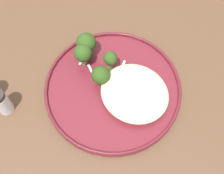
{
  "coord_description": "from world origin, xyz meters",
  "views": [
    {
      "loc": [
        0.15,
        -0.22,
        1.31
      ],
      "look_at": [
        -0.03,
        -0.0,
        0.76
      ],
      "focal_mm": 47.36,
      "sensor_mm": 36.0,
      "label": 1
    }
  ],
  "objects": [
    {
      "name": "onion_sliver_long_sliver",
      "position": [
        -0.13,
        0.02,
        0.75
      ],
      "size": [
        0.02,
        0.06,
        0.0
      ],
      "primitive_type": "cube",
      "rotation": [
        0.0,
        0.0,
        1.8
      ],
      "color": "silver",
      "rests_on": "dinner_plate"
    },
    {
      "name": "onion_sliver_pale_crescent",
      "position": [
        -0.02,
        0.01,
        0.75
      ],
      "size": [
        0.02,
        0.06,
        0.0
      ],
      "primitive_type": "cube",
      "rotation": [
        0.0,
        0.0,
        1.79
      ],
      "color": "silver",
      "rests_on": "dinner_plate"
    },
    {
      "name": "pepper_shaker",
      "position": [
        -0.17,
        -0.18,
        0.77
      ],
      "size": [
        0.03,
        0.03,
        0.07
      ],
      "color": "white",
      "rests_on": "wooden_dining_table"
    },
    {
      "name": "noodle_bed",
      "position": [
        0.02,
        0.01,
        0.77
      ],
      "size": [
        0.14,
        0.13,
        0.03
      ],
      "color": "beige",
      "rests_on": "dinner_plate"
    },
    {
      "name": "broccoli_floret_small_sprig",
      "position": [
        -0.05,
        -0.01,
        0.78
      ],
      "size": [
        0.04,
        0.04,
        0.05
      ],
      "color": "#89A356",
      "rests_on": "dinner_plate"
    },
    {
      "name": "ground",
      "position": [
        0.0,
        0.0,
        0.0
      ],
      "size": [
        6.0,
        6.0,
        0.0
      ],
      "primitive_type": "plane",
      "color": "#2D2B28"
    },
    {
      "name": "seared_scallop_large_seared",
      "position": [
        -0.01,
        0.04,
        0.76
      ],
      "size": [
        0.03,
        0.03,
        0.01
      ],
      "color": "#E5C689",
      "rests_on": "dinner_plate"
    },
    {
      "name": "dinner_plate",
      "position": [
        -0.03,
        -0.0,
        0.75
      ],
      "size": [
        0.29,
        0.29,
        0.02
      ],
      "color": "maroon",
      "rests_on": "wooden_dining_table"
    },
    {
      "name": "seared_scallop_front_small",
      "position": [
        0.03,
        0.05,
        0.76
      ],
      "size": [
        0.02,
        0.02,
        0.01
      ],
      "color": "#E5C689",
      "rests_on": "dinner_plate"
    },
    {
      "name": "onion_sliver_curled_piece",
      "position": [
        -0.09,
        0.0,
        0.75
      ],
      "size": [
        0.04,
        0.02,
        0.0
      ],
      "primitive_type": "cube",
      "rotation": [
        0.0,
        0.0,
        2.73
      ],
      "color": "silver",
      "rests_on": "dinner_plate"
    },
    {
      "name": "broccoli_floret_center_pile",
      "position": [
        -0.13,
        0.03,
        0.79
      ],
      "size": [
        0.04,
        0.04,
        0.06
      ],
      "color": "#89A356",
      "rests_on": "dinner_plate"
    },
    {
      "name": "broccoli_floret_beside_noodles",
      "position": [
        -0.12,
        0.01,
        0.79
      ],
      "size": [
        0.04,
        0.04,
        0.06
      ],
      "color": "#89A356",
      "rests_on": "dinner_plate"
    },
    {
      "name": "broccoli_floret_rear_charred",
      "position": [
        -0.06,
        0.04,
        0.78
      ],
      "size": [
        0.03,
        0.03,
        0.05
      ],
      "color": "#89A356",
      "rests_on": "dinner_plate"
    },
    {
      "name": "wooden_dining_table",
      "position": [
        0.0,
        0.0,
        0.66
      ],
      "size": [
        1.4,
        1.0,
        0.74
      ],
      "color": "brown",
      "rests_on": "ground"
    },
    {
      "name": "seared_scallop_tilted_round",
      "position": [
        0.03,
        0.01,
        0.76
      ],
      "size": [
        0.03,
        0.03,
        0.02
      ],
      "color": "beige",
      "rests_on": "dinner_plate"
    },
    {
      "name": "seared_scallop_right_edge",
      "position": [
        0.01,
        0.02,
        0.76
      ],
      "size": [
        0.02,
        0.02,
        0.02
      ],
      "color": "beige",
      "rests_on": "dinner_plate"
    },
    {
      "name": "onion_sliver_short_strip",
      "position": [
        -0.04,
        0.05,
        0.75
      ],
      "size": [
        0.02,
        0.04,
        0.0
      ],
      "primitive_type": "cube",
      "rotation": [
        0.0,
        0.0,
        1.89
      ],
      "color": "silver",
      "rests_on": "dinner_plate"
    }
  ]
}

